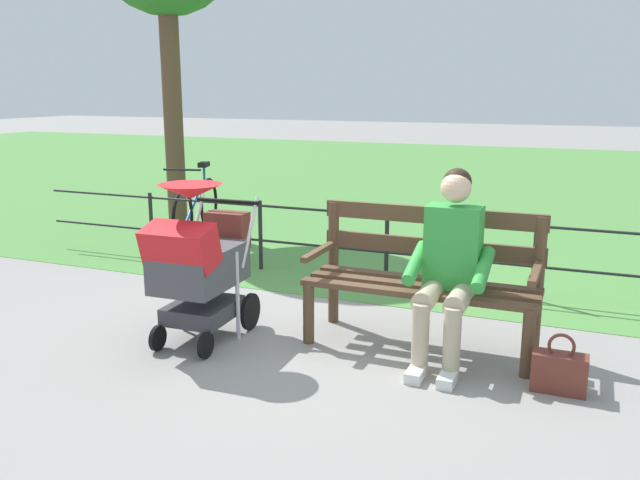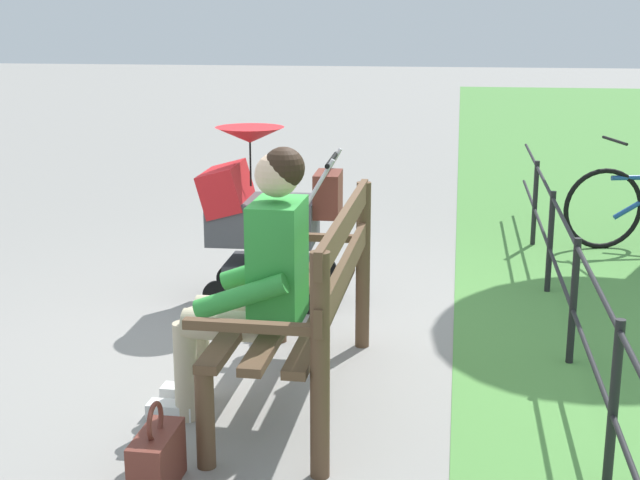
{
  "view_description": "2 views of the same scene",
  "coord_description": "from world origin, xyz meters",
  "px_view_note": "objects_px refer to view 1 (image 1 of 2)",
  "views": [
    {
      "loc": [
        -1.69,
        4.3,
        1.79
      ],
      "look_at": [
        0.03,
        0.11,
        0.74
      ],
      "focal_mm": 37.24,
      "sensor_mm": 36.0,
      "label": 1
    },
    {
      "loc": [
        -4.66,
        -0.78,
        1.82
      ],
      "look_at": [
        0.05,
        -0.05,
        0.62
      ],
      "focal_mm": 49.77,
      "sensor_mm": 36.0,
      "label": 2
    }
  ],
  "objects_px": {
    "park_bench": "(424,272)",
    "stroller": "(199,261)",
    "bicycle": "(197,208)",
    "handbag": "(559,372)",
    "person_on_bench": "(449,262)"
  },
  "relations": [
    {
      "from": "bicycle",
      "to": "handbag",
      "type": "bearing_deg",
      "value": 147.06
    },
    {
      "from": "handbag",
      "to": "bicycle",
      "type": "relative_size",
      "value": 0.23
    },
    {
      "from": "park_bench",
      "to": "bicycle",
      "type": "height_order",
      "value": "park_bench"
    },
    {
      "from": "park_bench",
      "to": "stroller",
      "type": "xyz_separation_m",
      "value": [
        1.48,
        0.56,
        0.07
      ]
    },
    {
      "from": "person_on_bench",
      "to": "bicycle",
      "type": "distance_m",
      "value": 4.42
    },
    {
      "from": "stroller",
      "to": "person_on_bench",
      "type": "bearing_deg",
      "value": -168.63
    },
    {
      "from": "park_bench",
      "to": "person_on_bench",
      "type": "relative_size",
      "value": 1.26
    },
    {
      "from": "park_bench",
      "to": "handbag",
      "type": "bearing_deg",
      "value": 154.05
    },
    {
      "from": "handbag",
      "to": "bicycle",
      "type": "height_order",
      "value": "bicycle"
    },
    {
      "from": "bicycle",
      "to": "park_bench",
      "type": "bearing_deg",
      "value": 145.26
    },
    {
      "from": "stroller",
      "to": "handbag",
      "type": "distance_m",
      "value": 2.48
    },
    {
      "from": "handbag",
      "to": "person_on_bench",
      "type": "bearing_deg",
      "value": -18.03
    },
    {
      "from": "person_on_bench",
      "to": "bicycle",
      "type": "height_order",
      "value": "person_on_bench"
    },
    {
      "from": "person_on_bench",
      "to": "handbag",
      "type": "bearing_deg",
      "value": 161.97
    },
    {
      "from": "park_bench",
      "to": "person_on_bench",
      "type": "bearing_deg",
      "value": 134.0
    }
  ]
}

